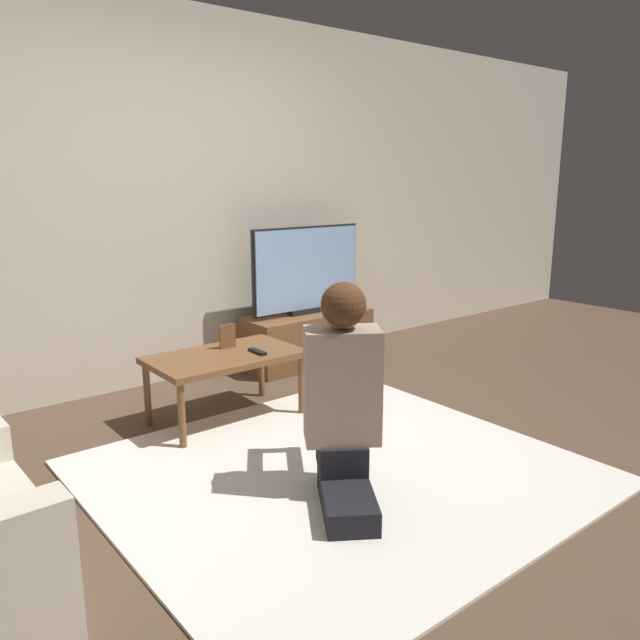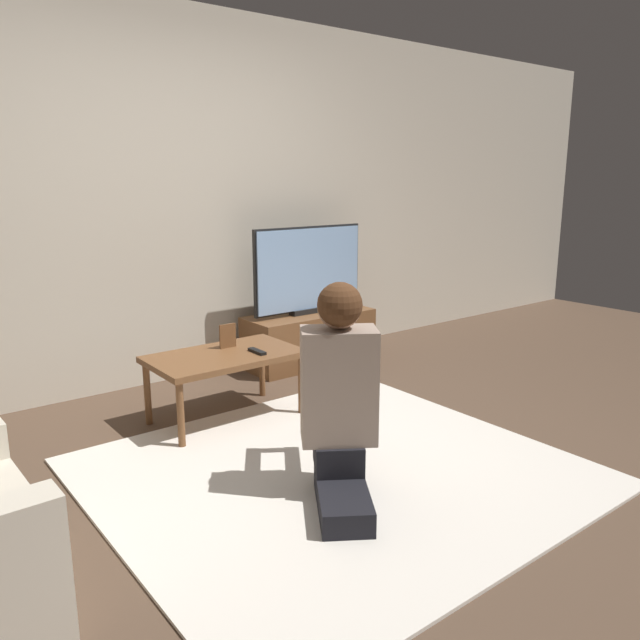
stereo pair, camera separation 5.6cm
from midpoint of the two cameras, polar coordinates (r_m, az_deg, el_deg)
The scene contains 9 objects.
ground_plane at distance 3.22m, azimuth 1.95°, elevation -13.87°, with size 10.00×10.00×0.00m, color brown.
wall_back at distance 4.52m, azimuth -14.06°, elevation 10.69°, with size 10.00×0.06×2.60m.
rug at distance 3.21m, azimuth 1.95°, elevation -13.74°, with size 2.23×2.07×0.02m.
tv_stand at distance 4.93m, azimuth -0.66°, elevation -1.67°, with size 1.04×0.42×0.41m.
tv at distance 4.83m, azimuth -0.70°, elevation 4.61°, with size 0.99×0.08×0.68m.
coffee_table at distance 3.79m, azimuth -8.28°, elevation -3.70°, with size 0.89×0.53×0.42m.
person_kneeling at distance 2.82m, azimuth 2.33°, elevation -6.63°, with size 0.66×0.83×0.99m.
picture_frame at distance 3.88m, azimuth -8.03°, elevation -1.45°, with size 0.11×0.01×0.15m.
remote at distance 3.76m, azimuth -5.35°, elevation -2.87°, with size 0.04×0.15×0.02m.
Camera 2 is at (-1.82, -2.21, 1.45)m, focal length 35.00 mm.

